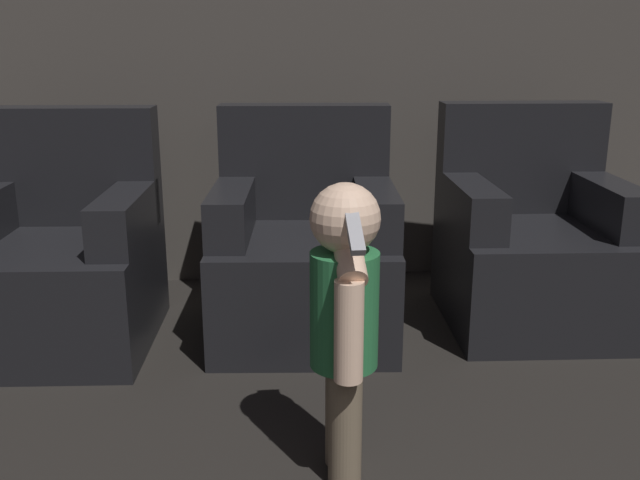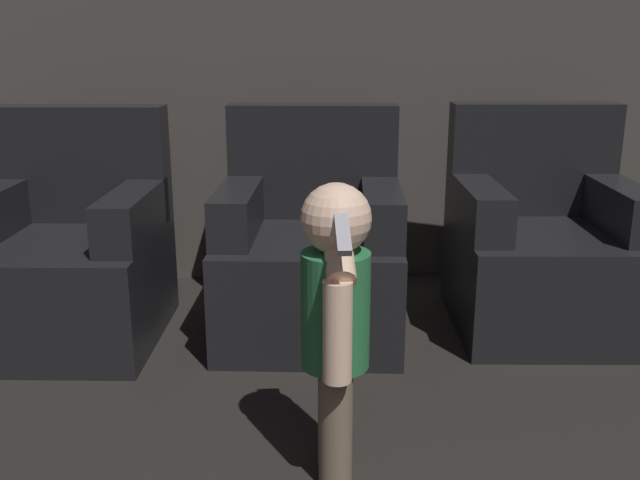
% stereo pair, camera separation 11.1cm
% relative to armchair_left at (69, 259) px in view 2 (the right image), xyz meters
% --- Properties ---
extents(wall_back, '(8.40, 0.05, 2.60)m').
position_rel_armchair_left_xyz_m(wall_back, '(1.16, 0.74, 0.96)').
color(wall_back, '#423D38').
rests_on(wall_back, ground_plane).
extents(armchair_left, '(0.82, 0.85, 0.96)m').
position_rel_armchair_left_xyz_m(armchair_left, '(0.00, 0.00, 0.00)').
color(armchair_left, black).
rests_on(armchair_left, ground_plane).
extents(armchair_middle, '(0.83, 0.86, 0.96)m').
position_rel_armchair_left_xyz_m(armchair_middle, '(1.03, -0.00, 0.00)').
color(armchair_middle, black).
rests_on(armchair_middle, ground_plane).
extents(armchair_right, '(0.81, 0.84, 0.96)m').
position_rel_armchair_left_xyz_m(armchair_right, '(2.06, 0.00, 0.00)').
color(armchair_right, black).
rests_on(armchair_right, ground_plane).
extents(person_toddler, '(0.19, 0.34, 0.88)m').
position_rel_armchair_left_xyz_m(person_toddler, '(1.04, -1.11, 0.18)').
color(person_toddler, brown).
rests_on(person_toddler, ground_plane).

